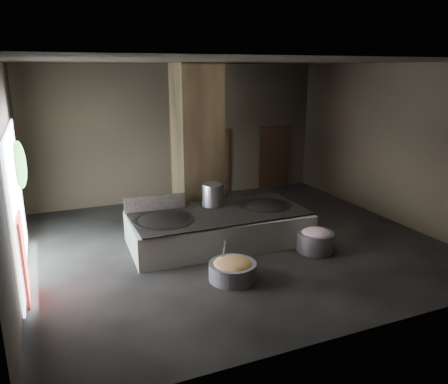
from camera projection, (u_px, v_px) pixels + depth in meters
name	position (u px, v px, depth m)	size (l,w,h in m)	color
floor	(234.00, 244.00, 11.34)	(10.00, 9.00, 0.10)	black
ceiling	(235.00, 59.00, 10.08)	(10.00, 9.00, 0.10)	black
back_wall	(179.00, 133.00, 14.74)	(10.00, 0.10, 4.50)	black
front_wall	(357.00, 210.00, 6.68)	(10.00, 0.10, 4.50)	black
left_wall	(7.00, 176.00, 8.82)	(0.10, 9.00, 4.50)	black
right_wall	(394.00, 144.00, 12.61)	(0.10, 9.00, 4.50)	black
pillar	(197.00, 146.00, 12.28)	(1.20, 1.20, 4.50)	black
hearth_platform	(219.00, 228.00, 11.19)	(4.50, 2.15, 0.78)	silver
platform_cap	(219.00, 212.00, 11.08)	(4.40, 2.11, 0.03)	black
wok_left	(164.00, 223.00, 10.51)	(1.42, 1.42, 0.39)	black
wok_left_rim	(164.00, 220.00, 10.49)	(1.45, 1.45, 0.05)	black
wok_right	(265.00, 208.00, 11.65)	(1.32, 1.32, 0.37)	black
wok_right_rim	(265.00, 205.00, 11.63)	(1.35, 1.35, 0.05)	black
stock_pot	(212.00, 195.00, 11.50)	(0.55, 0.55, 0.59)	#A8ABAF
splash_guard	(155.00, 203.00, 11.14)	(1.56, 0.06, 0.39)	black
cook	(218.00, 188.00, 13.42)	(0.58, 0.37, 1.59)	#9D7350
veg_basin	(233.00, 271.00, 9.27)	(1.02, 1.02, 0.37)	gray
veg_fill	(233.00, 264.00, 9.22)	(0.84, 0.84, 0.26)	#9B9B4B
ladle	(223.00, 254.00, 9.24)	(0.03, 0.03, 0.80)	#A8ABAF
meat_basin	(315.00, 242.00, 10.70)	(0.89, 0.89, 0.49)	gray
meat_fill	(316.00, 234.00, 10.64)	(0.74, 0.74, 0.28)	#C27480
doorway_near	(214.00, 164.00, 15.42)	(1.18, 0.08, 2.38)	black
doorway_near_glow	(212.00, 165.00, 15.49)	(0.90, 0.04, 2.13)	#8C6647
doorway_far	(273.00, 158.00, 16.32)	(1.18, 0.08, 2.38)	black
doorway_far_glow	(273.00, 159.00, 16.49)	(0.77, 0.04, 1.82)	#8C6647
left_opening	(17.00, 203.00, 9.21)	(0.04, 4.20, 3.10)	white
pavilion_sliver	(24.00, 259.00, 8.29)	(0.05, 0.90, 1.70)	maroon
tree_silhouette	(20.00, 165.00, 10.06)	(0.28, 1.10, 1.10)	#194714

